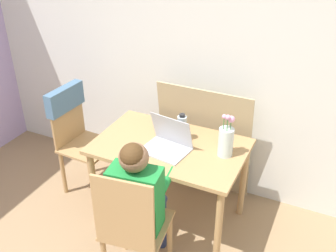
# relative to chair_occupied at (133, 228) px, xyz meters

# --- Properties ---
(wall_back) EXTENTS (6.40, 0.05, 2.50)m
(wall_back) POSITION_rel_chair_occupied_xyz_m (0.07, 1.27, 0.77)
(wall_back) COLOR silver
(wall_back) RESTS_ON ground_plane
(dining_table) EXTENTS (1.11, 0.71, 0.71)m
(dining_table) POSITION_rel_chair_occupied_xyz_m (-0.05, 0.66, 0.14)
(dining_table) COLOR tan
(dining_table) RESTS_ON ground_plane
(chair_occupied) EXTENTS (0.45, 0.45, 0.94)m
(chair_occupied) POSITION_rel_chair_occupied_xyz_m (0.00, 0.00, 0.00)
(chair_occupied) COLOR tan
(chair_occupied) RESTS_ON ground_plane
(chair_spare) EXTENTS (0.45, 0.42, 0.95)m
(chair_spare) POSITION_rel_chair_occupied_xyz_m (-0.98, 0.72, 0.15)
(chair_spare) COLOR tan
(chair_spare) RESTS_ON ground_plane
(person_seated) EXTENTS (0.38, 0.46, 1.07)m
(person_seated) POSITION_rel_chair_occupied_xyz_m (-0.02, 0.12, 0.19)
(person_seated) COLOR #1E8438
(person_seated) RESTS_ON ground_plane
(laptop) EXTENTS (0.36, 0.29, 0.25)m
(laptop) POSITION_rel_chair_occupied_xyz_m (-0.04, 0.60, 0.29)
(laptop) COLOR #B2B2B7
(laptop) RESTS_ON dining_table
(flower_vase) EXTENTS (0.11, 0.11, 0.33)m
(flower_vase) POSITION_rel_chair_occupied_xyz_m (0.36, 0.70, 0.36)
(flower_vase) COLOR silver
(flower_vase) RESTS_ON dining_table
(water_bottle) EXTENTS (0.07, 0.07, 0.22)m
(water_bottle) POSITION_rel_chair_occupied_xyz_m (-0.00, 0.76, 0.33)
(water_bottle) COLOR silver
(water_bottle) RESTS_ON dining_table
(cardboard_panel) EXTENTS (0.81, 0.16, 1.00)m
(cardboard_panel) POSITION_rel_chair_occupied_xyz_m (0.04, 1.14, 0.02)
(cardboard_panel) COLOR tan
(cardboard_panel) RESTS_ON ground_plane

